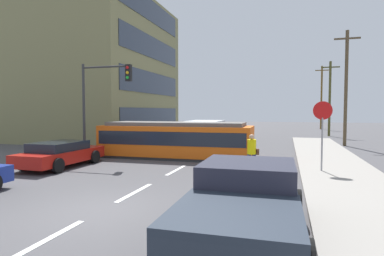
{
  "coord_description": "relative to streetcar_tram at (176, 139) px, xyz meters",
  "views": [
    {
      "loc": [
        4.65,
        -7.24,
        2.63
      ],
      "look_at": [
        0.22,
        7.75,
        1.79
      ],
      "focal_mm": 30.02,
      "sensor_mm": 36.0,
      "label": 1
    }
  ],
  "objects": [
    {
      "name": "pedestrian_crossing",
      "position": [
        4.58,
        -3.58,
        -0.09
      ],
      "size": [
        0.49,
        0.36,
        1.67
      ],
      "color": "navy",
      "rests_on": "ground"
    },
    {
      "name": "parked_sedan_mid",
      "position": [
        -4.19,
        -4.26,
        -0.41
      ],
      "size": [
        2.04,
        4.5,
        1.19
      ],
      "color": "#AC1810",
      "rests_on": "ground"
    },
    {
      "name": "lane_stripe_2",
      "position": [
        1.28,
        -3.58,
        -1.03
      ],
      "size": [
        0.16,
        2.4,
        0.01
      ],
      "primitive_type": "cube",
      "color": "silver",
      "rests_on": "ground"
    },
    {
      "name": "streetcar_tram",
      "position": [
        0.0,
        0.0,
        0.0
      ],
      "size": [
        8.49,
        2.66,
        2.0
      ],
      "color": "#E55C13",
      "rests_on": "ground"
    },
    {
      "name": "lane_stripe_3",
      "position": [
        1.28,
        6.0,
        -1.03
      ],
      "size": [
        0.16,
        2.4,
        0.01
      ],
      "primitive_type": "cube",
      "color": "silver",
      "rests_on": "ground"
    },
    {
      "name": "traffic_light_mast",
      "position": [
        -3.29,
        -2.12,
        2.53
      ],
      "size": [
        2.86,
        0.33,
        5.09
      ],
      "color": "#333333",
      "rests_on": "ground"
    },
    {
      "name": "utility_pole_far",
      "position": [
        10.15,
        18.95,
        2.99
      ],
      "size": [
        1.8,
        0.24,
        7.68
      ],
      "color": "#4A4A23",
      "rests_on": "ground"
    },
    {
      "name": "city_bus",
      "position": [
        -0.12,
        6.58,
        0.03
      ],
      "size": [
        2.72,
        5.69,
        1.85
      ],
      "color": "#B5B9BD",
      "rests_on": "ground"
    },
    {
      "name": "corner_building",
      "position": [
        -13.54,
        10.3,
        5.37
      ],
      "size": [
        15.52,
        14.4,
        12.8
      ],
      "color": "olive",
      "rests_on": "ground"
    },
    {
      "name": "stop_sign",
      "position": [
        7.35,
        -2.59,
        1.16
      ],
      "size": [
        0.76,
        0.07,
        2.88
      ],
      "color": "gray",
      "rests_on": "sidewalk_curb_right"
    },
    {
      "name": "lane_stripe_0",
      "position": [
        1.28,
        -11.58,
        -1.03
      ],
      "size": [
        0.16,
        2.4,
        0.01
      ],
      "primitive_type": "cube",
      "color": "silver",
      "rests_on": "ground"
    },
    {
      "name": "lane_stripe_4",
      "position": [
        1.28,
        12.0,
        -1.03
      ],
      "size": [
        0.16,
        2.4,
        0.01
      ],
      "primitive_type": "cube",
      "color": "silver",
      "rests_on": "ground"
    },
    {
      "name": "lane_stripe_1",
      "position": [
        1.28,
        -7.58,
        -1.03
      ],
      "size": [
        0.16,
        2.4,
        0.01
      ],
      "primitive_type": "cube",
      "color": "silver",
      "rests_on": "ground"
    },
    {
      "name": "utility_pole_mid",
      "position": [
        10.12,
        9.35,
        3.42
      ],
      "size": [
        1.8,
        0.24,
        8.54
      ],
      "color": "brown",
      "rests_on": "ground"
    },
    {
      "name": "ground_plane",
      "position": [
        1.28,
        0.42,
        -1.03
      ],
      "size": [
        120.0,
        120.0,
        0.0
      ],
      "primitive_type": "plane",
      "color": "#4A494C"
    },
    {
      "name": "pickup_truck_parked",
      "position": [
        5.17,
        -10.53,
        -0.23
      ],
      "size": [
        2.34,
        5.03,
        1.55
      ],
      "color": "#232C39",
      "rests_on": "ground"
    },
    {
      "name": "sidewalk_curb_right",
      "position": [
        8.08,
        -3.58,
        -0.96
      ],
      "size": [
        3.2,
        36.0,
        0.14
      ],
      "primitive_type": "cube",
      "color": "gray",
      "rests_on": "ground"
    },
    {
      "name": "utility_pole_distant",
      "position": [
        10.6,
        31.92,
        3.61
      ],
      "size": [
        1.8,
        0.24,
        8.9
      ],
      "color": "brown",
      "rests_on": "ground"
    }
  ]
}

